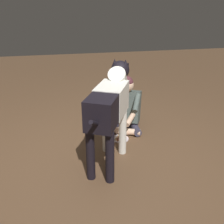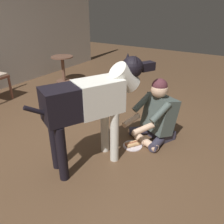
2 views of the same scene
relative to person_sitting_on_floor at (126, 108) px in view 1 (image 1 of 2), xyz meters
The scene contains 4 objects.
ground_plane 0.91m from the person_sitting_on_floor, 146.51° to the left, with size 13.50×13.50×0.00m, color brown.
person_sitting_on_floor is the anchor object (origin of this frame).
large_dog 0.97m from the person_sitting_on_floor, 153.44° to the left, with size 1.33×0.75×1.17m.
hot_dog_on_plate 0.48m from the person_sitting_on_floor, 153.44° to the left, with size 0.24×0.24×0.06m.
Camera 1 is at (-2.88, 0.48, 1.88)m, focal length 42.67 mm.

